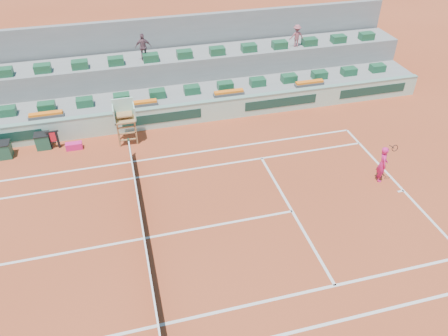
{
  "coord_description": "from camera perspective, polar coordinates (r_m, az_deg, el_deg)",
  "views": [
    {
      "loc": [
        -0.05,
        -12.87,
        12.77
      ],
      "look_at": [
        4.0,
        2.5,
        1.0
      ],
      "focal_mm": 35.0,
      "sensor_mm": 36.0,
      "label": 1
    }
  ],
  "objects": [
    {
      "name": "ground",
      "position": [
        18.13,
        -10.39,
        -9.04
      ],
      "size": [
        90.0,
        90.0,
        0.0
      ],
      "primitive_type": "plane",
      "color": "#A03C1F",
      "rests_on": "ground"
    },
    {
      "name": "seating_tier_lower",
      "position": [
        26.52,
        -13.12,
        8.21
      ],
      "size": [
        36.0,
        4.0,
        1.2
      ],
      "primitive_type": "cube",
      "color": "gray",
      "rests_on": "ground"
    },
    {
      "name": "seating_tier_upper",
      "position": [
        27.66,
        -13.56,
        10.99
      ],
      "size": [
        36.0,
        2.4,
        2.6
      ],
      "primitive_type": "cube",
      "color": "gray",
      "rests_on": "ground"
    },
    {
      "name": "stadium_back_wall",
      "position": [
        28.78,
        -14.04,
        13.91
      ],
      "size": [
        36.0,
        0.4,
        4.4
      ],
      "primitive_type": "cube",
      "color": "gray",
      "rests_on": "ground"
    },
    {
      "name": "player_bag",
      "position": [
        24.03,
        -18.99,
        2.74
      ],
      "size": [
        0.83,
        0.37,
        0.37
      ],
      "primitive_type": "cube",
      "color": "#E41D75",
      "rests_on": "ground"
    },
    {
      "name": "spectator_mid",
      "position": [
        26.61,
        -10.49,
        15.29
      ],
      "size": [
        0.95,
        0.45,
        1.57
      ],
      "primitive_type": "imported",
      "rotation": [
        0.0,
        0.0,
        3.07
      ],
      "color": "#754E58",
      "rests_on": "seating_tier_upper"
    },
    {
      "name": "spectator_right",
      "position": [
        28.61,
        9.46,
        16.68
      ],
      "size": [
        0.88,
        0.51,
        1.37
      ],
      "primitive_type": "imported",
      "rotation": [
        0.0,
        0.0,
        3.15
      ],
      "color": "#A15058",
      "rests_on": "seating_tier_upper"
    },
    {
      "name": "court_lines",
      "position": [
        18.13,
        -10.4,
        -9.03
      ],
      "size": [
        23.89,
        11.09,
        0.01
      ],
      "color": "silver",
      "rests_on": "ground"
    },
    {
      "name": "tennis_net",
      "position": [
        17.76,
        -10.58,
        -7.85
      ],
      "size": [
        0.1,
        11.97,
        1.1
      ],
      "color": "black",
      "rests_on": "ground"
    },
    {
      "name": "advertising_hoarding",
      "position": [
        24.57,
        -12.71,
        5.96
      ],
      "size": [
        36.0,
        0.34,
        1.26
      ],
      "color": "#ABD8BE",
      "rests_on": "ground"
    },
    {
      "name": "umpire_chair",
      "position": [
        23.25,
        -12.86,
        6.68
      ],
      "size": [
        1.1,
        0.9,
        2.4
      ],
      "color": "olive",
      "rests_on": "ground"
    },
    {
      "name": "seat_row_lower",
      "position": [
        25.35,
        -13.23,
        8.92
      ],
      "size": [
        32.9,
        0.6,
        0.44
      ],
      "color": "#1B5332",
      "rests_on": "seating_tier_lower"
    },
    {
      "name": "seat_row_upper",
      "position": [
        26.51,
        -13.95,
        13.41
      ],
      "size": [
        32.9,
        0.6,
        0.44
      ],
      "color": "#1B5332",
      "rests_on": "seating_tier_upper"
    },
    {
      "name": "flower_planters",
      "position": [
        24.72,
        -16.53,
        7.38
      ],
      "size": [
        26.8,
        0.36,
        0.28
      ],
      "color": "#4E4E4E",
      "rests_on": "seating_tier_lower"
    },
    {
      "name": "drink_cooler_a",
      "position": [
        24.57,
        -22.57,
        3.29
      ],
      "size": [
        0.74,
        0.64,
        0.84
      ],
      "color": "#194C38",
      "rests_on": "ground"
    },
    {
      "name": "drink_cooler_b",
      "position": [
        24.66,
        -26.92,
        2.11
      ],
      "size": [
        0.82,
        0.71,
        0.84
      ],
      "color": "#194C38",
      "rests_on": "ground"
    },
    {
      "name": "towel_rack",
      "position": [
        24.23,
        -21.4,
        3.63
      ],
      "size": [
        0.66,
        0.11,
        1.03
      ],
      "color": "black",
      "rests_on": "ground"
    },
    {
      "name": "tennis_player",
      "position": [
        21.49,
        20.01,
        0.53
      ],
      "size": [
        0.65,
        0.95,
        2.28
      ],
      "color": "#E41D75",
      "rests_on": "ground"
    }
  ]
}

